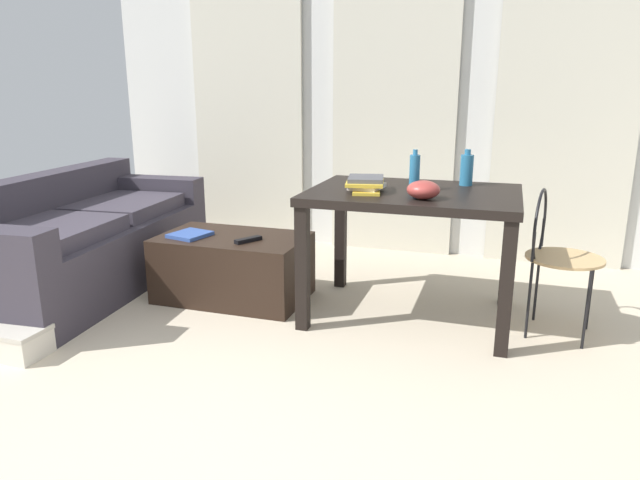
% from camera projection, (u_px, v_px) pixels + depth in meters
% --- Properties ---
extents(ground_plane, '(7.96, 7.96, 0.00)m').
position_uv_depth(ground_plane, '(317.00, 343.00, 3.16)').
color(ground_plane, beige).
extents(wall_back, '(5.07, 0.10, 2.43)m').
position_uv_depth(wall_back, '(396.00, 105.00, 4.74)').
color(wall_back, silver).
rests_on(wall_back, ground).
extents(curtains, '(3.60, 0.03, 2.19)m').
position_uv_depth(curtains, '(393.00, 120.00, 4.69)').
color(curtains, beige).
rests_on(curtains, ground).
extents(couch, '(1.02, 2.06, 0.78)m').
position_uv_depth(couch, '(81.00, 243.00, 3.98)').
color(couch, '#38333D').
rests_on(couch, ground).
extents(coffee_table, '(0.94, 0.58, 0.42)m').
position_uv_depth(coffee_table, '(233.00, 267.00, 3.80)').
color(coffee_table, black).
rests_on(coffee_table, ground).
extents(craft_table, '(1.20, 0.88, 0.77)m').
position_uv_depth(craft_table, '(413.00, 209.00, 3.38)').
color(craft_table, black).
rests_on(craft_table, ground).
extents(wire_chair, '(0.42, 0.44, 0.82)m').
position_uv_depth(wire_chair, '(552.00, 246.00, 3.19)').
color(wire_chair, tan).
rests_on(wire_chair, ground).
extents(bottle_near, '(0.06, 0.06, 0.24)m').
position_uv_depth(bottle_near, '(415.00, 172.00, 3.34)').
color(bottle_near, teal).
rests_on(bottle_near, craft_table).
extents(bottle_far, '(0.08, 0.08, 0.22)m').
position_uv_depth(bottle_far, '(467.00, 169.00, 3.51)').
color(bottle_far, teal).
rests_on(bottle_far, craft_table).
extents(bowl, '(0.18, 0.18, 0.10)m').
position_uv_depth(bowl, '(423.00, 190.00, 3.10)').
color(bowl, '#9E3833').
rests_on(bowl, craft_table).
extents(book_stack, '(0.25, 0.32, 0.08)m').
position_uv_depth(book_stack, '(366.00, 184.00, 3.32)').
color(book_stack, gold).
rests_on(book_stack, craft_table).
extents(tv_remote_primary, '(0.13, 0.18, 0.02)m').
position_uv_depth(tv_remote_primary, '(248.00, 240.00, 3.61)').
color(tv_remote_primary, black).
rests_on(tv_remote_primary, coffee_table).
extents(magazine, '(0.26, 0.27, 0.02)m').
position_uv_depth(magazine, '(190.00, 235.00, 3.74)').
color(magazine, '#33519E').
rests_on(magazine, coffee_table).
extents(shoebox, '(0.33, 0.23, 0.15)m').
position_uv_depth(shoebox, '(15.00, 342.00, 3.00)').
color(shoebox, beige).
rests_on(shoebox, ground).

